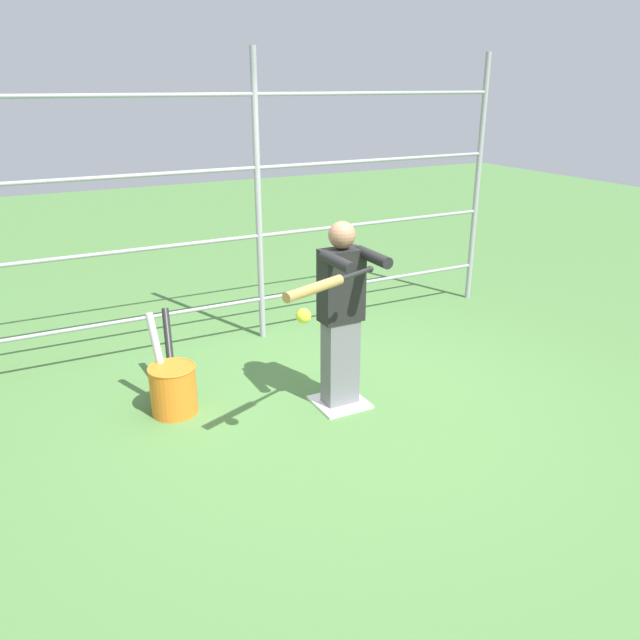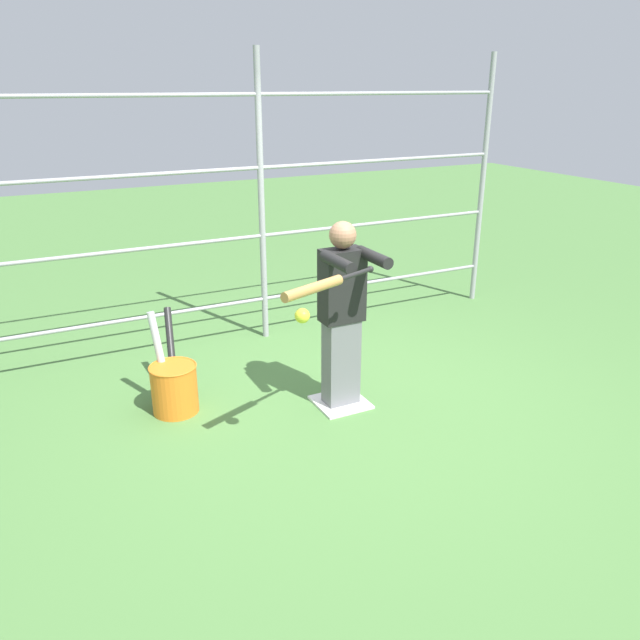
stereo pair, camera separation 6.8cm
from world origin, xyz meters
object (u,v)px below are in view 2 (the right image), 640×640
batter (343,310)px  softball_in_flight (302,316)px  baseball_bat_swinging (321,286)px  bat_bucket (174,385)px

batter → softball_in_flight: (0.62, 0.60, 0.26)m
baseball_bat_swinging → bat_bucket: (0.73, -1.10, -1.02)m
batter → softball_in_flight: 0.90m
bat_bucket → batter: bearing=157.3°
baseball_bat_swinging → bat_bucket: 1.67m
baseball_bat_swinging → softball_in_flight: (0.13, 0.01, -0.17)m
batter → bat_bucket: 1.44m
softball_in_flight → bat_bucket: size_ratio=0.12×
batter → baseball_bat_swinging: batter is taller
batter → bat_bucket: batter is taller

